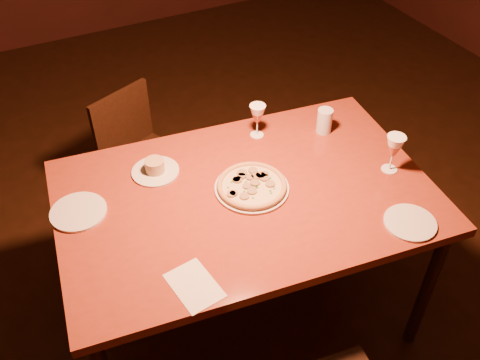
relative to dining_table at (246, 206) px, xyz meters
name	(u,v)px	position (x,y,z in m)	size (l,w,h in m)	color
floor	(264,309)	(0.09, -0.05, -0.76)	(7.00, 7.00, 0.00)	black
dining_table	(246,206)	(0.00, 0.00, 0.00)	(1.65, 1.17, 0.83)	maroon
chair_far	(140,152)	(-0.20, 0.93, -0.30)	(0.50, 0.50, 0.80)	black
pizza_plate	(252,186)	(0.03, 0.01, 0.09)	(0.31, 0.31, 0.03)	silver
ramekin_saucer	(155,169)	(-0.29, 0.30, 0.09)	(0.21, 0.21, 0.07)	silver
wine_glass_far	(257,121)	(0.23, 0.33, 0.16)	(0.08, 0.08, 0.17)	#C16850
wine_glass_right	(393,154)	(0.63, -0.15, 0.16)	(0.08, 0.08, 0.18)	#C16850
water_tumbler	(324,121)	(0.53, 0.22, 0.13)	(0.07, 0.07, 0.12)	silver
side_plate_left	(78,212)	(-0.65, 0.20, 0.08)	(0.22, 0.22, 0.01)	silver
side_plate_near	(410,223)	(0.49, -0.45, 0.08)	(0.20, 0.20, 0.01)	silver
menu_card	(194,285)	(-0.38, -0.34, 0.07)	(0.14, 0.21, 0.00)	silver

